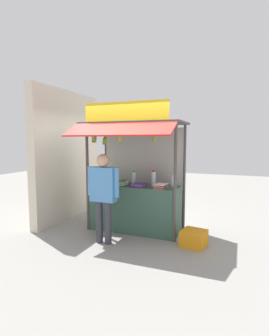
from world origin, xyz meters
TOP-DOWN VIEW (x-y plane):
  - ground_plane at (0.00, 0.00)m, footprint 20.00×20.00m
  - stall_counter at (0.00, 0.00)m, footprint 1.82×0.63m
  - stall_structure at (0.00, 0.13)m, footprint 2.02×1.55m
  - water_bottle_back_right at (0.38, 0.07)m, footprint 0.09×0.09m
  - water_bottle_left at (-0.07, 0.13)m, footprint 0.08×0.08m
  - water_bottle_center at (0.76, 0.11)m, footprint 0.06×0.06m
  - water_bottle_far_right at (-0.68, 0.18)m, footprint 0.08×0.08m
  - magazine_stack_mid_right at (-0.26, -0.07)m, footprint 0.21×0.31m
  - magazine_stack_mid_left at (0.15, -0.12)m, footprint 0.26×0.30m
  - magazine_stack_far_left at (0.60, -0.17)m, footprint 0.24×0.31m
  - banana_bunch_rightmost at (-0.14, -0.41)m, footprint 0.09×0.09m
  - banana_bunch_inner_right at (-0.45, -0.41)m, footprint 0.11×0.11m
  - banana_bunch_leftmost at (0.54, -0.41)m, footprint 0.10×0.09m
  - banana_bunch_inner_left at (-0.68, -0.41)m, footprint 0.12×0.12m
  - vendor_person at (-0.26, -0.85)m, footprint 0.61×0.23m
  - plastic_crate at (1.27, -0.39)m, footprint 0.47×0.47m
  - neighbour_wall at (-1.83, 0.30)m, footprint 0.20×2.40m

SIDE VIEW (x-z plane):
  - ground_plane at x=0.00m, z-range 0.00..0.00m
  - plastic_crate at x=1.27m, z-range 0.00..0.28m
  - stall_counter at x=0.00m, z-range 0.00..0.94m
  - vendor_person at x=-0.26m, z-range 0.16..1.77m
  - magazine_stack_mid_left at x=0.15m, z-range 0.94..1.00m
  - magazine_stack_mid_right at x=-0.26m, z-range 0.94..1.03m
  - magazine_stack_far_left at x=0.60m, z-range 0.94..1.03m
  - water_bottle_center at x=0.76m, z-range 0.93..1.15m
  - water_bottle_left at x=-0.07m, z-range 0.93..1.21m
  - water_bottle_far_right at x=-0.68m, z-range 0.93..1.23m
  - water_bottle_back_right at x=0.38m, z-range 0.93..1.25m
  - neighbour_wall at x=-1.83m, z-range 0.00..2.98m
  - stall_structure at x=0.00m, z-range 0.27..2.82m
  - banana_bunch_inner_right at x=-0.45m, z-range 1.68..1.99m
  - banana_bunch_inner_left at x=-0.68m, z-range 1.75..2.02m
  - banana_bunch_leftmost at x=0.54m, z-range 1.76..2.01m
  - banana_bunch_rightmost at x=-0.14m, z-range 1.77..2.01m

